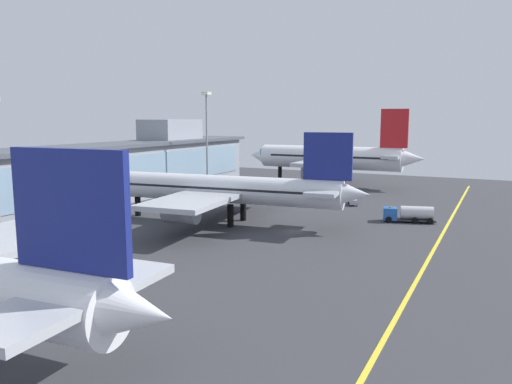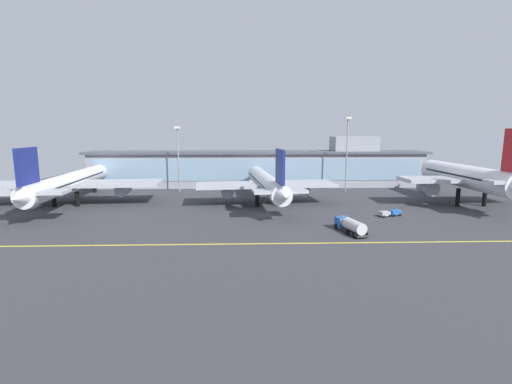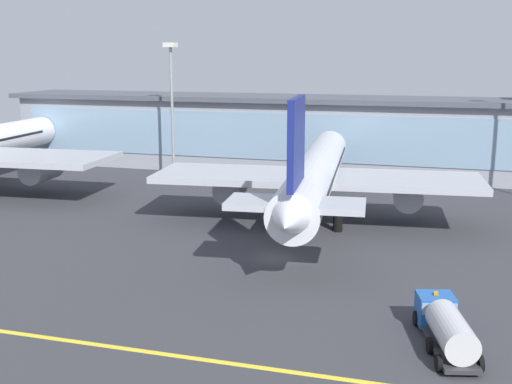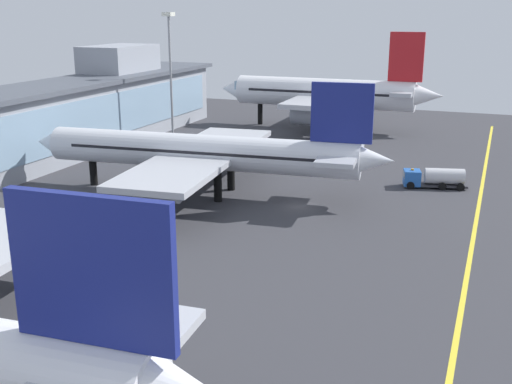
{
  "view_description": "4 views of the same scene",
  "coord_description": "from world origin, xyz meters",
  "views": [
    {
      "loc": [
        -74.62,
        -30.07,
        18.52
      ],
      "look_at": [
        8.91,
        11.4,
        4.59
      ],
      "focal_mm": 35.18,
      "sensor_mm": 36.0,
      "label": 1
    },
    {
      "loc": [
        -5.22,
        -86.16,
        20.26
      ],
      "look_at": [
        -1.88,
        12.54,
        3.7
      ],
      "focal_mm": 25.93,
      "sensor_mm": 36.0,
      "label": 2
    },
    {
      "loc": [
        15.07,
        -58.25,
        19.66
      ],
      "look_at": [
        -5.61,
        11.99,
        3.89
      ],
      "focal_mm": 44.9,
      "sensor_mm": 36.0,
      "label": 3
    },
    {
      "loc": [
        -75.37,
        -23.42,
        25.07
      ],
      "look_at": [
        -5.65,
        3.93,
        3.16
      ],
      "focal_mm": 44.02,
      "sensor_mm": 36.0,
      "label": 4
    }
  ],
  "objects": [
    {
      "name": "apron_light_mast_centre",
      "position": [
        -26.61,
        36.0,
        14.26
      ],
      "size": [
        1.8,
        1.8,
        21.48
      ],
      "color": "gray",
      "rests_on": "ground"
    },
    {
      "name": "ground_plane",
      "position": [
        0.0,
        0.0,
        0.0
      ],
      "size": [
        180.0,
        180.0,
        0.0
      ],
      "primitive_type": "plane",
      "color": "#38383D"
    },
    {
      "name": "airliner_near_right",
      "position": [
        0.98,
        14.46,
        5.88
      ],
      "size": [
        39.05,
        52.47,
        16.12
      ],
      "rotation": [
        0.0,
        0.0,
        1.67
      ],
      "color": "black",
      "rests_on": "ground"
    },
    {
      "name": "fuel_tanker_truck",
      "position": [
        15.98,
        -15.2,
        1.51
      ],
      "size": [
        4.79,
        9.36,
        2.9
      ],
      "rotation": [
        0.0,
        0.0,
        1.82
      ],
      "color": "black",
      "rests_on": "ground"
    },
    {
      "name": "terminal_building",
      "position": [
        1.75,
        48.17,
        6.87
      ],
      "size": [
        121.84,
        14.0,
        17.96
      ],
      "color": "#9399A3",
      "rests_on": "ground"
    },
    {
      "name": "taxiway_centreline_stripe",
      "position": [
        0.0,
        -22.0,
        0.01
      ],
      "size": [
        144.0,
        0.5,
        0.01
      ],
      "primitive_type": "cube",
      "color": "yellow",
      "rests_on": "ground"
    }
  ]
}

